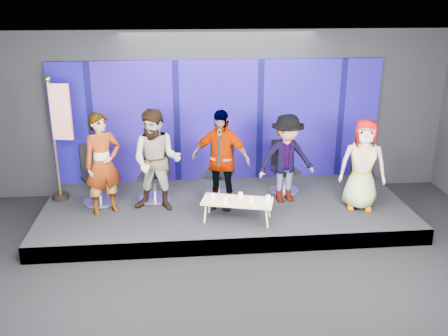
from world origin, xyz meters
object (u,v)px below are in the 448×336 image
Objects in this scene: mug_a at (213,196)px; flag_stand at (60,137)px; panelist_a at (103,164)px; mug_c at (241,195)px; panelist_c at (221,159)px; mug_d at (251,200)px; chair_e at (361,181)px; chair_a at (98,184)px; coffee_table at (237,202)px; chair_b at (155,181)px; chair_c at (219,178)px; panelist_e at (363,165)px; panelist_b at (157,161)px; mug_e at (268,198)px; mug_b at (225,200)px; chair_d at (284,175)px; panelist_d at (287,159)px.

flag_stand is (-2.85, 1.14, 0.87)m from mug_a.
panelist_a reaches higher than mug_c.
panelist_c reaches higher than mug_d.
mug_c is at bearing -38.57° from panelist_a.
chair_e is at bearing 15.18° from mug_c.
coffee_table is at bearing -50.11° from chair_a.
panelist_c reaches higher than chair_b.
chair_a is at bearing -156.67° from chair_c.
mug_d is at bearing -42.56° from panelist_a.
panelist_e is (2.61, -0.82, 0.48)m from chair_c.
mug_d is (-2.35, -0.90, 0.08)m from chair_e.
chair_e is 2.59m from mug_c.
panelist_b reaches higher than mug_a.
mug_a is (-0.18, -0.49, -0.52)m from panelist_c.
coffee_table is at bearing -9.33° from flag_stand.
flag_stand is at bearing 160.42° from mug_e.
panelist_b reaches higher than chair_e.
mug_b is 0.77m from mug_e.
chair_b is at bearing -176.38° from panelist_e.
mug_b reaches higher than mug_c.
mug_a is 0.97× the size of mug_d.
chair_a reaches higher than mug_c.
mug_b is 0.35m from mug_c.
panelist_b is 1.80× the size of chair_d.
panelist_b is 19.69× the size of mug_b.
flag_stand is (-4.40, -0.02, 0.94)m from chair_d.
mug_a is (-2.82, -0.18, -0.44)m from panelist_e.
chair_a is 1.16m from flag_stand.
chair_d is 1.93m from mug_b.
flag_stand is at bearing -174.36° from panelist_e.
panelist_a reaches higher than mug_b.
panelist_e is 2.86m from mug_a.
panelist_c is 1.64m from chair_d.
chair_b is at bearing 149.61° from mug_e.
chair_b is 1.88m from coffee_table.
chair_e is 2.21m from mug_e.
chair_c is 1.22m from mug_b.
mug_d is (0.23, -0.10, 0.07)m from coffee_table.
chair_e reaches higher than mug_c.
panelist_a is at bearing -95.07° from chair_a.
chair_b is 2.12m from mug_d.
chair_b is 2.61m from panelist_d.
mug_a is 0.88× the size of mug_c.
panelist_b reaches higher than panelist_a.
chair_c is (2.38, 0.08, 0.00)m from chair_a.
panelist_e is 19.83× the size of mug_d.
chair_e is at bearing 12.32° from mug_a.
coffee_table is (2.60, -1.07, -0.03)m from chair_a.
mug_c is at bearing 158.04° from mug_e.
chair_a reaches higher than chair_d.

